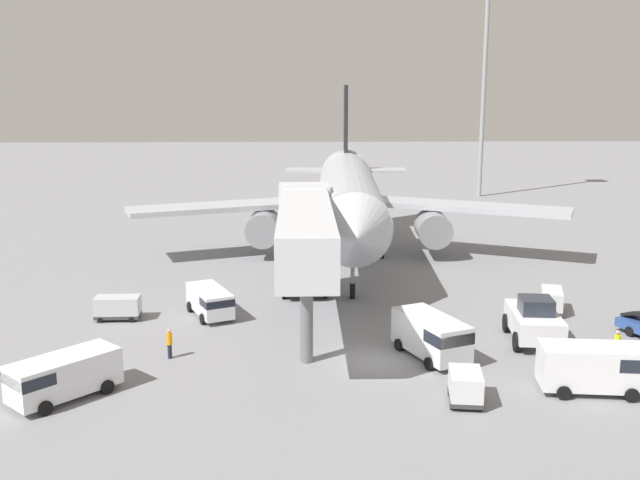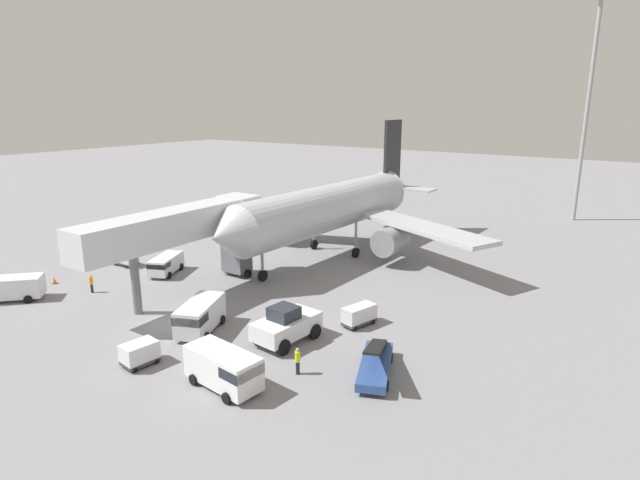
{
  "view_description": "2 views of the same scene",
  "coord_description": "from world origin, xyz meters",
  "px_view_note": "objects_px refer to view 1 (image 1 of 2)",
  "views": [
    {
      "loc": [
        -3.87,
        -36.81,
        14.67
      ],
      "look_at": [
        -2.55,
        13.35,
        3.84
      ],
      "focal_mm": 40.87,
      "sensor_mm": 36.0,
      "label": 1
    },
    {
      "loc": [
        30.73,
        -24.01,
        16.6
      ],
      "look_at": [
        2.14,
        18.0,
        3.11
      ],
      "focal_mm": 29.11,
      "sensor_mm": 36.0,
      "label": 2
    }
  ],
  "objects_px": {
    "service_van_mid_left": "(210,301)",
    "ground_crew_worker_foreground": "(617,345)",
    "pushback_tug": "(534,321)",
    "service_van_near_right": "(432,335)",
    "service_van_near_center": "(596,366)",
    "ground_crew_worker_midground": "(169,343)",
    "baggage_cart_mid_right": "(465,386)",
    "safety_cone_alpha": "(71,358)",
    "baggage_cart_rear_right": "(552,300)",
    "jet_bridge": "(305,232)",
    "apron_light_mast": "(487,31)",
    "baggage_cart_outer_right": "(118,307)",
    "service_van_far_left": "(61,375)",
    "airplane_at_gate": "(349,198)"
  },
  "relations": [
    {
      "from": "baggage_cart_rear_right",
      "to": "baggage_cart_outer_right",
      "type": "xyz_separation_m",
      "value": [
        -27.93,
        -0.7,
        -0.02
      ]
    },
    {
      "from": "service_van_mid_left",
      "to": "ground_crew_worker_foreground",
      "type": "relative_size",
      "value": 2.72
    },
    {
      "from": "service_van_far_left",
      "to": "baggage_cart_rear_right",
      "type": "height_order",
      "value": "service_van_far_left"
    },
    {
      "from": "service_van_far_left",
      "to": "service_van_near_right",
      "type": "xyz_separation_m",
      "value": [
        18.46,
        4.78,
        0.11
      ]
    },
    {
      "from": "baggage_cart_mid_right",
      "to": "safety_cone_alpha",
      "type": "distance_m",
      "value": 20.71
    },
    {
      "from": "service_van_near_center",
      "to": "safety_cone_alpha",
      "type": "height_order",
      "value": "service_van_near_center"
    },
    {
      "from": "jet_bridge",
      "to": "pushback_tug",
      "type": "xyz_separation_m",
      "value": [
        13.18,
        -2.91,
        -4.73
      ]
    },
    {
      "from": "airplane_at_gate",
      "to": "jet_bridge",
      "type": "height_order",
      "value": "airplane_at_gate"
    },
    {
      "from": "pushback_tug",
      "to": "baggage_cart_rear_right",
      "type": "relative_size",
      "value": 1.78
    },
    {
      "from": "service_van_mid_left",
      "to": "baggage_cart_outer_right",
      "type": "relative_size",
      "value": 1.75
    },
    {
      "from": "jet_bridge",
      "to": "baggage_cart_outer_right",
      "type": "distance_m",
      "value": 13.07
    },
    {
      "from": "jet_bridge",
      "to": "pushback_tug",
      "type": "height_order",
      "value": "jet_bridge"
    },
    {
      "from": "service_van_near_center",
      "to": "service_van_far_left",
      "type": "distance_m",
      "value": 25.59
    },
    {
      "from": "baggage_cart_mid_right",
      "to": "ground_crew_worker_midground",
      "type": "height_order",
      "value": "ground_crew_worker_midground"
    },
    {
      "from": "ground_crew_worker_foreground",
      "to": "safety_cone_alpha",
      "type": "relative_size",
      "value": 2.76
    },
    {
      "from": "apron_light_mast",
      "to": "pushback_tug",
      "type": "bearing_deg",
      "value": -100.45
    },
    {
      "from": "service_van_near_center",
      "to": "baggage_cart_outer_right",
      "type": "distance_m",
      "value": 28.38
    },
    {
      "from": "ground_crew_worker_midground",
      "to": "baggage_cart_rear_right",
      "type": "bearing_deg",
      "value": 17.57
    },
    {
      "from": "ground_crew_worker_midground",
      "to": "baggage_cart_mid_right",
      "type": "bearing_deg",
      "value": -22.24
    },
    {
      "from": "baggage_cart_outer_right",
      "to": "ground_crew_worker_midground",
      "type": "height_order",
      "value": "ground_crew_worker_midground"
    },
    {
      "from": "service_van_far_left",
      "to": "baggage_cart_mid_right",
      "type": "relative_size",
      "value": 2.16
    },
    {
      "from": "pushback_tug",
      "to": "service_van_near_right",
      "type": "relative_size",
      "value": 0.97
    },
    {
      "from": "airplane_at_gate",
      "to": "service_van_near_center",
      "type": "xyz_separation_m",
      "value": [
        10.22,
        -27.52,
        -3.98
      ]
    },
    {
      "from": "airplane_at_gate",
      "to": "baggage_cart_rear_right",
      "type": "xyz_separation_m",
      "value": [
        12.3,
        -15.12,
        -4.44
      ]
    },
    {
      "from": "apron_light_mast",
      "to": "jet_bridge",
      "type": "bearing_deg",
      "value": -114.06
    },
    {
      "from": "service_van_far_left",
      "to": "ground_crew_worker_foreground",
      "type": "xyz_separation_m",
      "value": [
        28.22,
        3.87,
        -0.24
      ]
    },
    {
      "from": "airplane_at_gate",
      "to": "service_van_far_left",
      "type": "xyz_separation_m",
      "value": [
        -15.36,
        -27.66,
        -4.11
      ]
    },
    {
      "from": "baggage_cart_mid_right",
      "to": "ground_crew_worker_foreground",
      "type": "relative_size",
      "value": 1.32
    },
    {
      "from": "safety_cone_alpha",
      "to": "service_van_far_left",
      "type": "bearing_deg",
      "value": -77.88
    },
    {
      "from": "pushback_tug",
      "to": "service_van_near_right",
      "type": "height_order",
      "value": "pushback_tug"
    },
    {
      "from": "airplane_at_gate",
      "to": "pushback_tug",
      "type": "xyz_separation_m",
      "value": [
        9.42,
        -20.52,
        -4.02
      ]
    },
    {
      "from": "service_van_far_left",
      "to": "ground_crew_worker_foreground",
      "type": "relative_size",
      "value": 2.86
    },
    {
      "from": "airplane_at_gate",
      "to": "apron_light_mast",
      "type": "bearing_deg",
      "value": 60.55
    },
    {
      "from": "service_van_far_left",
      "to": "pushback_tug",
      "type": "bearing_deg",
      "value": 16.07
    },
    {
      "from": "jet_bridge",
      "to": "baggage_cart_mid_right",
      "type": "bearing_deg",
      "value": -56.14
    },
    {
      "from": "apron_light_mast",
      "to": "service_van_far_left",
      "type": "bearing_deg",
      "value": -119.27
    },
    {
      "from": "airplane_at_gate",
      "to": "service_van_mid_left",
      "type": "bearing_deg",
      "value": -122.67
    },
    {
      "from": "service_van_near_center",
      "to": "service_van_mid_left",
      "type": "relative_size",
      "value": 1.07
    },
    {
      "from": "baggage_cart_outer_right",
      "to": "apron_light_mast",
      "type": "relative_size",
      "value": 0.09
    },
    {
      "from": "baggage_cart_rear_right",
      "to": "service_van_mid_left",
      "type": "bearing_deg",
      "value": -179.45
    },
    {
      "from": "apron_light_mast",
      "to": "ground_crew_worker_foreground",
      "type": "bearing_deg",
      "value": -96.58
    },
    {
      "from": "service_van_near_right",
      "to": "service_van_near_center",
      "type": "bearing_deg",
      "value": -33.07
    },
    {
      "from": "ground_crew_worker_midground",
      "to": "apron_light_mast",
      "type": "distance_m",
      "value": 68.1
    },
    {
      "from": "service_van_mid_left",
      "to": "baggage_cart_mid_right",
      "type": "height_order",
      "value": "service_van_mid_left"
    },
    {
      "from": "service_van_near_center",
      "to": "service_van_far_left",
      "type": "xyz_separation_m",
      "value": [
        -25.59,
        -0.14,
        -0.13
      ]
    },
    {
      "from": "airplane_at_gate",
      "to": "baggage_cart_mid_right",
      "type": "distance_m",
      "value": 29.19
    },
    {
      "from": "jet_bridge",
      "to": "service_van_mid_left",
      "type": "distance_m",
      "value": 8.16
    },
    {
      "from": "airplane_at_gate",
      "to": "service_van_near_right",
      "type": "height_order",
      "value": "airplane_at_gate"
    },
    {
      "from": "service_van_near_right",
      "to": "apron_light_mast",
      "type": "relative_size",
      "value": 0.17
    },
    {
      "from": "service_van_near_center",
      "to": "ground_crew_worker_midground",
      "type": "xyz_separation_m",
      "value": [
        -21.41,
        4.96,
        -0.44
      ]
    }
  ]
}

